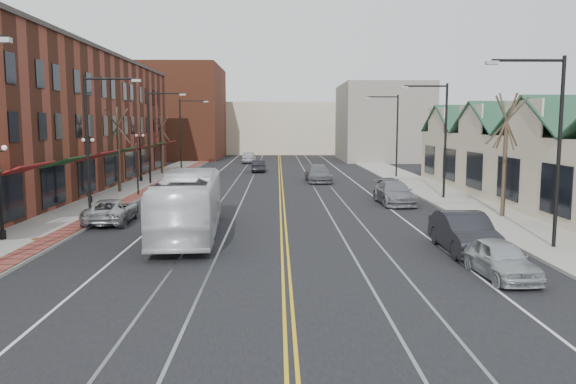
{
  "coord_description": "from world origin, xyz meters",
  "views": [
    {
      "loc": [
        -0.3,
        -17.29,
        5.39
      ],
      "look_at": [
        0.22,
        10.3,
        2.0
      ],
      "focal_mm": 35.0,
      "sensor_mm": 36.0,
      "label": 1
    }
  ],
  "objects_px": {
    "parked_car_a": "(500,259)",
    "parked_car_b": "(464,233)",
    "transit_bus": "(189,205)",
    "parked_car_d": "(390,186)",
    "parked_car_c": "(394,193)",
    "parked_suv": "(111,211)"
  },
  "relations": [
    {
      "from": "transit_bus",
      "to": "parked_car_a",
      "type": "relative_size",
      "value": 2.78
    },
    {
      "from": "parked_car_c",
      "to": "parked_car_a",
      "type": "bearing_deg",
      "value": -91.9
    },
    {
      "from": "parked_suv",
      "to": "parked_car_b",
      "type": "relative_size",
      "value": 0.95
    },
    {
      "from": "transit_bus",
      "to": "parked_car_a",
      "type": "bearing_deg",
      "value": 144.43
    },
    {
      "from": "transit_bus",
      "to": "parked_suv",
      "type": "distance_m",
      "value": 6.03
    },
    {
      "from": "parked_car_a",
      "to": "parked_car_b",
      "type": "distance_m",
      "value": 3.84
    },
    {
      "from": "parked_car_d",
      "to": "parked_car_c",
      "type": "bearing_deg",
      "value": -99.86
    },
    {
      "from": "parked_suv",
      "to": "parked_car_a",
      "type": "relative_size",
      "value": 1.22
    },
    {
      "from": "parked_suv",
      "to": "parked_car_c",
      "type": "xyz_separation_m",
      "value": [
        16.8,
        6.85,
        0.09
      ]
    },
    {
      "from": "transit_bus",
      "to": "parked_car_b",
      "type": "distance_m",
      "value": 12.61
    },
    {
      "from": "parked_car_a",
      "to": "parked_car_d",
      "type": "xyz_separation_m",
      "value": [
        0.67,
        22.78,
        0.0
      ]
    },
    {
      "from": "parked_car_b",
      "to": "parked_car_d",
      "type": "relative_size",
      "value": 1.28
    },
    {
      "from": "parked_car_d",
      "to": "parked_car_a",
      "type": "bearing_deg",
      "value": -93.61
    },
    {
      "from": "parked_car_b",
      "to": "parked_car_d",
      "type": "distance_m",
      "value": 18.95
    },
    {
      "from": "parked_suv",
      "to": "parked_car_b",
      "type": "height_order",
      "value": "parked_car_b"
    },
    {
      "from": "transit_bus",
      "to": "parked_car_d",
      "type": "distance_m",
      "value": 19.88
    },
    {
      "from": "parked_car_c",
      "to": "parked_suv",
      "type": "bearing_deg",
      "value": -159.72
    },
    {
      "from": "parked_car_a",
      "to": "parked_car_d",
      "type": "height_order",
      "value": "parked_car_d"
    },
    {
      "from": "transit_bus",
      "to": "parked_car_d",
      "type": "xyz_separation_m",
      "value": [
        12.71,
        15.26,
        -0.85
      ]
    },
    {
      "from": "transit_bus",
      "to": "parked_car_d",
      "type": "relative_size",
      "value": 2.76
    },
    {
      "from": "transit_bus",
      "to": "parked_suv",
      "type": "height_order",
      "value": "transit_bus"
    },
    {
      "from": "transit_bus",
      "to": "parked_suv",
      "type": "bearing_deg",
      "value": -40.73
    }
  ]
}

